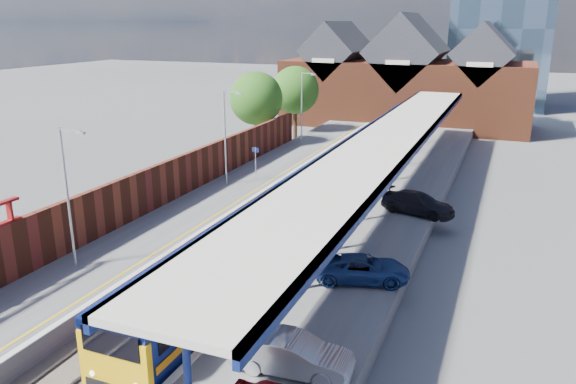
% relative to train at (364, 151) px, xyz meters
% --- Properties ---
extents(ground, '(240.00, 240.00, 0.00)m').
position_rel_train_xyz_m(ground, '(-1.49, -1.73, -2.12)').
color(ground, '#5B5B5E').
rests_on(ground, ground).
extents(ballast_bed, '(6.00, 76.00, 0.06)m').
position_rel_train_xyz_m(ballast_bed, '(-1.49, -11.73, -2.09)').
color(ballast_bed, '#473D33').
rests_on(ballast_bed, ground).
extents(rails, '(4.51, 76.00, 0.14)m').
position_rel_train_xyz_m(rails, '(-1.49, -11.73, -2.00)').
color(rails, slate).
rests_on(rails, ground).
extents(left_platform, '(5.00, 76.00, 1.00)m').
position_rel_train_xyz_m(left_platform, '(-6.99, -11.73, -1.62)').
color(left_platform, '#565659').
rests_on(left_platform, ground).
extents(right_platform, '(6.00, 76.00, 1.00)m').
position_rel_train_xyz_m(right_platform, '(4.51, -11.73, -1.62)').
color(right_platform, '#565659').
rests_on(right_platform, ground).
extents(coping_left, '(0.30, 76.00, 0.05)m').
position_rel_train_xyz_m(coping_left, '(-4.64, -11.73, -1.10)').
color(coping_left, silver).
rests_on(coping_left, left_platform).
extents(coping_right, '(0.30, 76.00, 0.05)m').
position_rel_train_xyz_m(coping_right, '(1.66, -11.73, -1.10)').
color(coping_right, silver).
rests_on(coping_right, right_platform).
extents(yellow_line, '(0.14, 76.00, 0.01)m').
position_rel_train_xyz_m(yellow_line, '(-5.24, -11.73, -1.12)').
color(yellow_line, yellow).
rests_on(yellow_line, left_platform).
extents(train, '(2.91, 65.92, 3.45)m').
position_rel_train_xyz_m(train, '(0.00, 0.00, 0.00)').
color(train, '#0C1858').
rests_on(train, ground).
extents(canopy, '(4.50, 52.00, 4.48)m').
position_rel_train_xyz_m(canopy, '(3.99, -9.78, 3.13)').
color(canopy, navy).
rests_on(canopy, right_platform).
extents(lamp_post_b, '(1.48, 0.18, 7.00)m').
position_rel_train_xyz_m(lamp_post_b, '(-7.86, -25.73, 2.87)').
color(lamp_post_b, '#A5A8AA').
rests_on(lamp_post_b, left_platform).
extents(lamp_post_c, '(1.48, 0.18, 7.00)m').
position_rel_train_xyz_m(lamp_post_c, '(-7.86, -9.73, 2.87)').
color(lamp_post_c, '#A5A8AA').
rests_on(lamp_post_c, left_platform).
extents(lamp_post_d, '(1.48, 0.18, 7.00)m').
position_rel_train_xyz_m(lamp_post_d, '(-7.86, 6.27, 2.87)').
color(lamp_post_d, '#A5A8AA').
rests_on(lamp_post_d, left_platform).
extents(platform_sign, '(0.55, 0.08, 2.50)m').
position_rel_train_xyz_m(platform_sign, '(-6.49, -7.73, 0.57)').
color(platform_sign, '#A5A8AA').
rests_on(platform_sign, left_platform).
extents(brick_wall, '(0.35, 50.00, 3.86)m').
position_rel_train_xyz_m(brick_wall, '(-9.59, -18.19, 0.33)').
color(brick_wall, brown).
rests_on(brick_wall, left_platform).
extents(station_building, '(30.00, 12.12, 13.78)m').
position_rel_train_xyz_m(station_building, '(-1.49, 26.27, 3.33)').
color(station_building, brown).
rests_on(station_building, ground).
extents(tree_near, '(5.20, 5.20, 8.10)m').
position_rel_train_xyz_m(tree_near, '(-11.84, 4.18, 3.23)').
color(tree_near, '#382314').
rests_on(tree_near, ground).
extents(tree_far, '(5.20, 5.20, 8.10)m').
position_rel_train_xyz_m(tree_far, '(-10.84, 12.18, 3.23)').
color(tree_far, '#382314').
rests_on(tree_far, ground).
extents(parked_car_silver, '(4.25, 1.75, 1.37)m').
position_rel_train_xyz_m(parked_car_silver, '(5.31, -29.94, -0.44)').
color(parked_car_silver, '#B9BABE').
rests_on(parked_car_silver, right_platform).
extents(parked_car_dark, '(5.02, 3.06, 1.36)m').
position_rel_train_xyz_m(parked_car_dark, '(6.48, -11.31, -0.44)').
color(parked_car_dark, black).
rests_on(parked_car_dark, right_platform).
extents(parked_car_blue, '(4.81, 3.23, 1.23)m').
position_rel_train_xyz_m(parked_car_blue, '(5.69, -22.03, -0.51)').
color(parked_car_blue, navy).
rests_on(parked_car_blue, right_platform).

